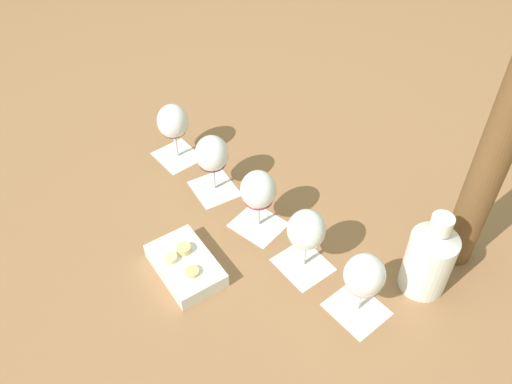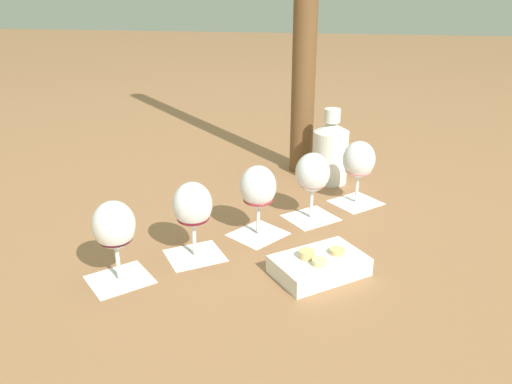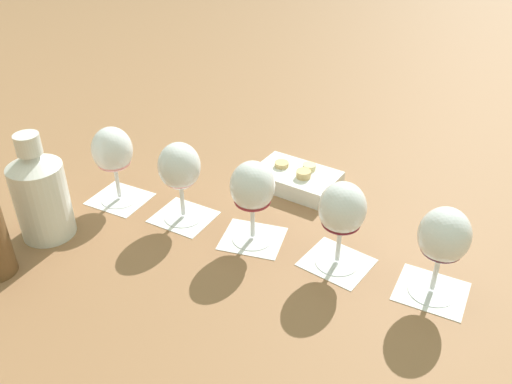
% 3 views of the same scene
% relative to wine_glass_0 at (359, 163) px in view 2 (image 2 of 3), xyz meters
% --- Properties ---
extents(ground_plane, '(8.00, 8.00, 0.00)m').
position_rel_wine_glass_0_xyz_m(ground_plane, '(0.21, -0.21, -0.10)').
color(ground_plane, '#936642').
extents(tasting_card_0, '(0.14, 0.14, 0.00)m').
position_rel_wine_glass_0_xyz_m(tasting_card_0, '(0.00, -0.00, -0.10)').
color(tasting_card_0, white).
rests_on(tasting_card_0, ground_plane).
extents(tasting_card_1, '(0.14, 0.14, 0.00)m').
position_rel_wine_glass_0_xyz_m(tasting_card_1, '(0.10, -0.11, -0.10)').
color(tasting_card_1, white).
rests_on(tasting_card_1, ground_plane).
extents(tasting_card_2, '(0.14, 0.14, 0.00)m').
position_rel_wine_glass_0_xyz_m(tasting_card_2, '(0.20, -0.22, -0.10)').
color(tasting_card_2, white).
rests_on(tasting_card_2, ground_plane).
extents(tasting_card_3, '(0.14, 0.14, 0.00)m').
position_rel_wine_glass_0_xyz_m(tasting_card_3, '(0.31, -0.33, -0.10)').
color(tasting_card_3, white).
rests_on(tasting_card_3, ground_plane).
extents(tasting_card_4, '(0.14, 0.14, 0.00)m').
position_rel_wine_glass_0_xyz_m(tasting_card_4, '(0.42, -0.44, -0.10)').
color(tasting_card_4, white).
rests_on(tasting_card_4, ground_plane).
extents(wine_glass_0, '(0.08, 0.08, 0.15)m').
position_rel_wine_glass_0_xyz_m(wine_glass_0, '(0.00, 0.00, 0.00)').
color(wine_glass_0, white).
rests_on(wine_glass_0, tasting_card_0).
extents(wine_glass_1, '(0.08, 0.08, 0.15)m').
position_rel_wine_glass_0_xyz_m(wine_glass_1, '(0.10, -0.11, -0.00)').
color(wine_glass_1, white).
rests_on(wine_glass_1, tasting_card_1).
extents(wine_glass_2, '(0.08, 0.08, 0.15)m').
position_rel_wine_glass_0_xyz_m(wine_glass_2, '(0.20, -0.22, 0.00)').
color(wine_glass_2, white).
rests_on(wine_glass_2, tasting_card_2).
extents(wine_glass_3, '(0.08, 0.08, 0.15)m').
position_rel_wine_glass_0_xyz_m(wine_glass_3, '(0.31, -0.33, 0.00)').
color(wine_glass_3, white).
rests_on(wine_glass_3, tasting_card_3).
extents(wine_glass_4, '(0.08, 0.08, 0.15)m').
position_rel_wine_glass_0_xyz_m(wine_glass_4, '(0.42, -0.44, -0.00)').
color(wine_glass_4, white).
rests_on(wine_glass_4, tasting_card_4).
extents(ceramic_vase, '(0.09, 0.09, 0.20)m').
position_rel_wine_glass_0_xyz_m(ceramic_vase, '(-0.14, -0.07, -0.02)').
color(ceramic_vase, white).
rests_on(ceramic_vase, ground_plane).
extents(snack_dish, '(0.19, 0.20, 0.05)m').
position_rel_wine_glass_0_xyz_m(snack_dish, '(0.35, -0.08, -0.08)').
color(snack_dish, white).
rests_on(snack_dish, ground_plane).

